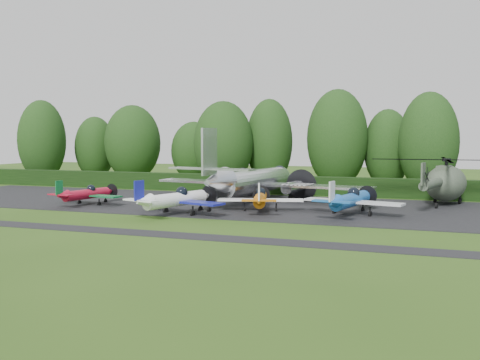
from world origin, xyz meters
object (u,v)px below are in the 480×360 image
(transport_plane, at_px, (254,181))
(helicopter, at_px, (446,180))
(light_plane_red, at_px, (87,194))
(light_plane_blue, at_px, (351,200))
(light_plane_white, at_px, (176,199))
(light_plane_orange, at_px, (260,198))

(transport_plane, distance_m, helicopter, 17.85)
(light_plane_red, bearing_deg, transport_plane, 20.79)
(light_plane_blue, height_order, helicopter, helicopter)
(light_plane_white, height_order, helicopter, helicopter)
(light_plane_white, distance_m, light_plane_orange, 7.05)
(light_plane_blue, bearing_deg, helicopter, 41.86)
(light_plane_white, distance_m, light_plane_blue, 13.88)
(transport_plane, relative_size, light_plane_white, 2.68)
(transport_plane, xyz_separation_m, light_plane_blue, (10.17, -6.42, -0.74))
(helicopter, bearing_deg, light_plane_white, -158.21)
(light_plane_white, relative_size, light_plane_orange, 1.12)
(transport_plane, height_order, light_plane_blue, transport_plane)
(transport_plane, relative_size, helicopter, 1.45)
(light_plane_blue, bearing_deg, light_plane_white, -174.56)
(light_plane_blue, bearing_deg, light_plane_orange, 169.71)
(light_plane_red, relative_size, light_plane_blue, 0.83)
(helicopter, bearing_deg, light_plane_blue, -139.00)
(transport_plane, relative_size, light_plane_blue, 2.69)
(helicopter, bearing_deg, transport_plane, 178.74)
(light_plane_red, relative_size, light_plane_orange, 0.93)
(transport_plane, bearing_deg, light_plane_red, -158.51)
(transport_plane, xyz_separation_m, helicopter, (17.46, 3.69, 0.29))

